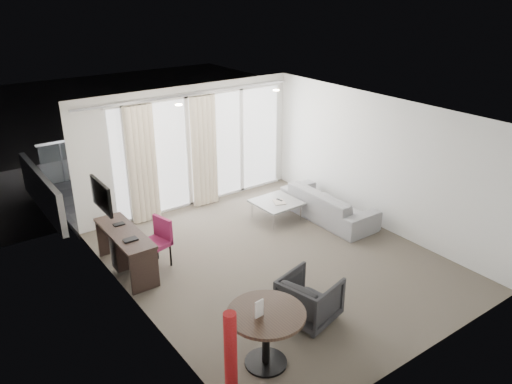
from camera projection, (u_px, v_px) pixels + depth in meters
floor at (276, 260)px, 8.77m from camera, size 5.00×6.00×0.00m
ceiling at (279, 116)px, 7.75m from camera, size 5.00×6.00×0.00m
wall_left at (135, 234)px, 6.92m from camera, size 0.00×6.00×2.60m
wall_right at (379, 163)px, 9.61m from camera, size 0.00×6.00×2.60m
wall_front at (430, 271)px, 6.02m from camera, size 5.00×0.00×2.60m
window_panel at (202, 149)px, 10.69m from camera, size 4.00×0.02×2.38m
window_frame at (203, 149)px, 10.68m from camera, size 4.10×0.06×2.44m
curtain_left at (143, 165)px, 9.79m from camera, size 0.60×0.20×2.38m
curtain_right at (204, 152)px, 10.54m from camera, size 0.60×0.20×2.38m
curtain_track at (191, 94)px, 9.92m from camera, size 4.80×0.04×0.04m
downlight_a at (179, 105)px, 8.47m from camera, size 0.12×0.12×0.02m
downlight_b at (276, 90)px, 9.60m from camera, size 0.12×0.12×0.02m
desk at (126, 251)px, 8.33m from camera, size 0.49×1.56×0.73m
tv at (101, 196)px, 8.00m from camera, size 0.05×0.80×0.50m
desk_chair at (155, 244)px, 8.43m from camera, size 0.57×0.54×0.86m
round_table at (266, 338)px, 6.26m from camera, size 1.11×1.11×0.79m
menu_card at (259, 321)px, 6.06m from camera, size 0.13×0.03×0.23m
red_lamp at (231, 357)px, 5.66m from camera, size 0.26×0.26×1.20m
tub_armchair at (309, 299)px, 7.12m from camera, size 0.92×0.90×0.69m
coffee_table at (276, 210)px, 10.23m from camera, size 0.89×0.89×0.39m
remote at (279, 202)px, 10.20m from camera, size 0.07×0.17×0.02m
magazine at (279, 204)px, 10.12m from camera, size 0.33×0.36×0.02m
sofa at (328, 204)px, 10.22m from camera, size 0.84×2.14×0.63m
terrace_slab at (174, 182)px, 12.32m from camera, size 5.60×3.00×0.12m
rattan_chair_a at (196, 155)px, 12.74m from camera, size 0.74×0.74×0.83m
rattan_chair_b at (233, 159)px, 12.55m from camera, size 0.64×0.64×0.77m
rattan_table at (213, 164)px, 12.68m from camera, size 0.59×0.59×0.46m
balustrade at (147, 146)px, 13.18m from camera, size 5.50×0.06×1.05m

